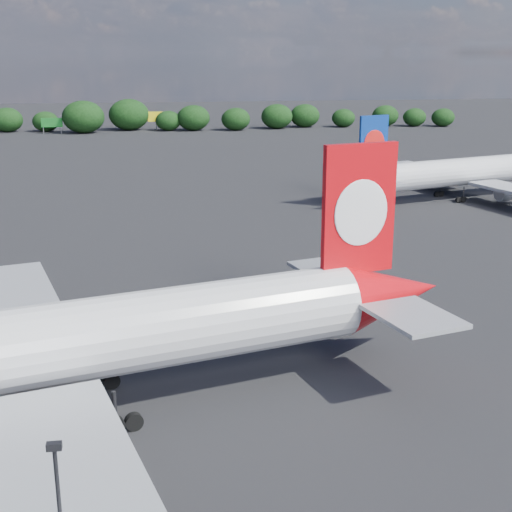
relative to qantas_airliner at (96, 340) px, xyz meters
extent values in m
plane|color=black|center=(-4.57, 55.43, -5.04)|extent=(500.00, 500.00, 0.00)
cylinder|color=silver|center=(-1.72, -0.45, 0.16)|extent=(39.59, 15.07, 5.21)
cone|color=red|center=(21.45, 5.62, 0.16)|extent=(9.38, 7.15, 5.21)
cube|color=red|center=(18.43, 4.83, 6.83)|extent=(5.67, 1.96, 9.37)
ellipsoid|color=white|center=(18.51, 4.53, 6.64)|extent=(4.28, 1.31, 4.79)
ellipsoid|color=white|center=(18.35, 5.13, 6.64)|extent=(4.28, 1.31, 4.79)
cube|color=#9EA1A6|center=(20.89, -0.45, 0.58)|extent=(6.12, 7.23, 0.31)
cube|color=#9EA1A6|center=(17.98, 10.63, 0.58)|extent=(6.12, 7.23, 0.31)
cube|color=#9EA1A6|center=(-0.30, -14.07, -1.50)|extent=(11.83, 21.86, 0.57)
cube|color=#9EA1A6|center=(-7.16, 12.12, -1.50)|extent=(11.83, 21.86, 0.57)
cylinder|color=red|center=(-3.63, -9.56, -2.86)|extent=(5.75, 4.04, 2.81)
cube|color=#9EA1A6|center=(-3.63, -9.56, -2.13)|extent=(2.30, 0.88, 1.25)
cylinder|color=black|center=(1.09, -2.94, -3.48)|extent=(0.36, 0.36, 2.60)
cylinder|color=black|center=(1.09, -2.94, -4.47)|extent=(1.23, 0.74, 1.15)
cylinder|color=black|center=(2.20, -2.65, -4.47)|extent=(1.23, 0.74, 1.15)
cylinder|color=black|center=(-0.49, 3.10, -3.48)|extent=(0.36, 0.36, 2.60)
cylinder|color=black|center=(-0.49, 3.10, -4.47)|extent=(1.23, 0.74, 1.15)
cylinder|color=black|center=(0.61, 3.39, -4.47)|extent=(1.23, 0.74, 1.15)
cylinder|color=silver|center=(53.50, 63.39, -0.70)|extent=(32.85, 13.67, 4.34)
cone|color=silver|center=(34.38, 57.64, -0.70)|extent=(7.90, 6.16, 4.34)
cube|color=navy|center=(36.87, 58.39, 4.86)|extent=(4.70, 1.79, 7.81)
ellipsoid|color=red|center=(36.95, 58.14, 4.70)|extent=(3.54, 1.22, 3.99)
ellipsoid|color=red|center=(36.80, 58.64, 4.70)|extent=(3.54, 1.22, 3.99)
cube|color=#9EA1A6|center=(37.42, 53.56, -0.35)|extent=(5.24, 6.11, 0.26)
cube|color=#9EA1A6|center=(34.66, 62.71, -0.35)|extent=(5.24, 6.11, 0.26)
cube|color=#9EA1A6|center=(51.91, 74.70, -2.09)|extent=(10.41, 18.26, 0.48)
cylinder|color=#9EA1A6|center=(58.83, 57.74, -3.22)|extent=(4.83, 3.50, 2.34)
cube|color=#9EA1A6|center=(58.83, 57.74, -2.61)|extent=(1.90, 0.80, 1.04)
cylinder|color=#9EA1A6|center=(54.82, 71.05, -3.22)|extent=(4.83, 3.50, 2.34)
cube|color=#9EA1A6|center=(54.82, 71.05, -2.61)|extent=(1.90, 0.80, 1.04)
cylinder|color=black|center=(52.59, 60.40, -3.74)|extent=(0.30, 0.30, 2.17)
cylinder|color=black|center=(52.59, 60.40, -4.56)|extent=(1.03, 0.65, 0.96)
cylinder|color=black|center=(51.67, 60.12, -4.56)|extent=(1.03, 0.65, 0.96)
cylinder|color=black|center=(51.09, 65.39, -3.74)|extent=(0.30, 0.30, 2.17)
cylinder|color=black|center=(51.09, 65.39, -4.56)|extent=(1.03, 0.65, 0.96)
cylinder|color=black|center=(50.17, 65.11, -4.56)|extent=(1.03, 0.65, 0.96)
cube|color=black|center=(-0.09, -19.45, 3.97)|extent=(0.55, 0.30, 0.28)
cube|color=#14671F|center=(-22.57, 171.43, -1.84)|extent=(6.00, 0.30, 2.60)
cylinder|color=gray|center=(-25.07, 171.43, -4.04)|extent=(0.20, 0.20, 2.00)
cylinder|color=gray|center=(-20.07, 171.43, -4.04)|extent=(0.20, 0.20, 2.00)
cube|color=yellow|center=(7.43, 177.43, -1.04)|extent=(5.00, 0.30, 3.00)
cylinder|color=gray|center=(7.43, 177.43, -3.79)|extent=(0.30, 0.30, 2.50)
ellipsoid|color=black|center=(-36.11, 178.14, -1.49)|extent=(9.25, 7.82, 7.11)
ellipsoid|color=black|center=(-25.10, 177.69, -2.08)|extent=(7.69, 6.51, 5.92)
ellipsoid|color=black|center=(-13.63, 171.62, -0.37)|extent=(12.14, 10.27, 9.34)
ellipsoid|color=black|center=(-0.67, 178.01, -0.40)|extent=(12.07, 10.22, 9.29)
ellipsoid|color=black|center=(10.92, 174.64, -2.08)|extent=(7.69, 6.51, 5.91)
ellipsoid|color=black|center=(18.43, 173.85, -1.25)|extent=(9.85, 8.33, 7.58)
ellipsoid|color=black|center=(31.05, 172.45, -1.68)|extent=(8.74, 7.39, 6.72)
ellipsoid|color=black|center=(44.18, 175.57, -1.29)|extent=(9.74, 8.24, 7.49)
ellipsoid|color=black|center=(53.71, 178.70, -1.46)|extent=(9.32, 7.89, 7.17)
ellipsoid|color=black|center=(65.77, 177.11, -2.20)|extent=(7.38, 6.25, 5.68)
ellipsoid|color=black|center=(79.82, 178.27, -1.76)|extent=(8.52, 7.21, 6.56)
ellipsoid|color=black|center=(88.75, 175.97, -2.18)|extent=(7.43, 6.29, 5.72)
ellipsoid|color=black|center=(97.51, 174.07, -2.20)|extent=(7.40, 6.26, 5.69)
camera|label=1|loc=(3.57, -42.93, 17.53)|focal=50.00mm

